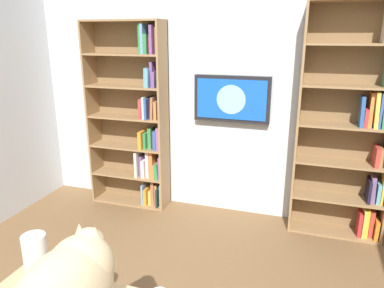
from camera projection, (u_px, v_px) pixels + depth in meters
name	position (u px, v px, depth m)	size (l,w,h in m)	color
wall_back	(231.00, 90.00, 3.78)	(4.52, 0.06, 2.70)	silver
bookshelf_left	(356.00, 126.00, 3.34)	(0.86, 0.28, 2.20)	#937047
bookshelf_right	(137.00, 121.00, 4.03)	(0.90, 0.28, 2.06)	#937047
wall_mounted_tv	(232.00, 99.00, 3.72)	(0.79, 0.07, 0.48)	black
cat	(68.00, 288.00, 1.43)	(0.34, 0.70, 0.40)	#D1B284
paper_towel_roll	(36.00, 261.00, 1.71)	(0.11, 0.11, 0.27)	white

